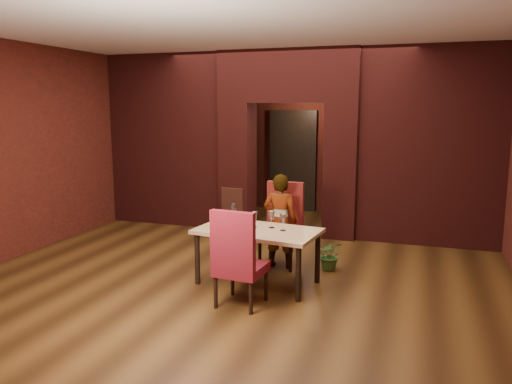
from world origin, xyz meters
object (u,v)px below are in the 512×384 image
chair_far (280,225)px  wine_glass_c (283,222)px  dining_table (258,256)px  person_seated (280,221)px  water_bottle (233,213)px  chair_near (241,257)px  wine_bucket (217,220)px  wine_glass_a (254,220)px  wine_glass_b (272,219)px  potted_plant (330,255)px

chair_far → wine_glass_c: bearing=-69.7°
dining_table → person_seated: size_ratio=1.14×
wine_glass_c → chair_far: bearing=107.9°
chair_far → water_bottle: size_ratio=4.22×
dining_table → chair_near: (0.04, -0.71, 0.21)m
chair_far → wine_bucket: size_ratio=5.14×
wine_glass_a → wine_glass_c: wine_glass_c is taller
wine_glass_a → wine_bucket: size_ratio=0.89×
wine_glass_b → water_bottle: (-0.55, 0.07, 0.03)m
dining_table → chair_near: 0.75m
chair_near → wine_bucket: (-0.54, 0.58, 0.26)m
wine_glass_a → water_bottle: water_bottle is taller
wine_glass_c → water_bottle: bearing=166.6°
wine_glass_c → wine_bucket: (-0.82, -0.17, 0.01)m
potted_plant → wine_glass_b: bearing=-133.2°
chair_far → potted_plant: size_ratio=2.80×
wine_glass_a → water_bottle: 0.36m
water_bottle → chair_near: bearing=-64.2°
wine_bucket → potted_plant: size_ratio=0.54×
wine_glass_b → potted_plant: wine_glass_b is taller
wine_glass_a → dining_table: bearing=-49.6°
wine_glass_c → water_bottle: 0.75m
wine_glass_a → wine_bucket: bearing=-152.8°
wine_bucket → chair_near: bearing=-47.1°
wine_glass_c → potted_plant: 1.10m
chair_far → chair_near: bearing=-89.0°
wine_glass_c → person_seated: bearing=108.2°
person_seated → wine_glass_b: person_seated is taller
wine_glass_b → wine_glass_c: size_ratio=1.02×
potted_plant → chair_far: bearing=-177.8°
wine_glass_a → wine_bucket: wine_bucket is taller
wine_glass_b → water_bottle: water_bottle is taller
chair_far → potted_plant: 0.81m
wine_glass_a → wine_glass_b: size_ratio=0.94×
wine_glass_a → person_seated: bearing=76.0°
dining_table → potted_plant: 1.15m
water_bottle → wine_glass_c: bearing=-13.4°
potted_plant → chair_near: bearing=-116.2°
chair_far → wine_glass_b: 0.70m
chair_near → wine_glass_c: size_ratio=5.30×
dining_table → chair_far: size_ratio=1.29×
wine_glass_b → wine_bucket: size_ratio=0.95×
chair_far → chair_near: (-0.04, -1.50, -0.02)m
dining_table → chair_far: 0.83m
wine_glass_b → water_bottle: bearing=172.3°
chair_near → wine_bucket: 0.83m
dining_table → wine_glass_c: 0.56m
chair_far → wine_bucket: 1.12m
chair_near → person_seated: person_seated is taller
dining_table → water_bottle: bearing=160.0°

